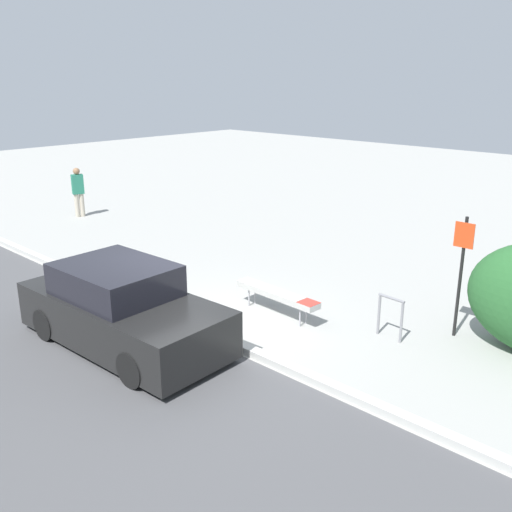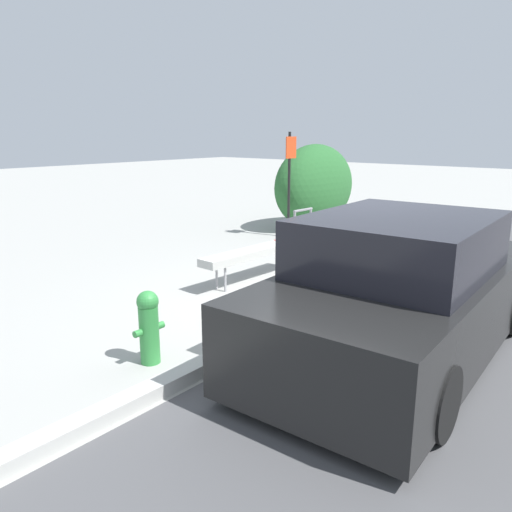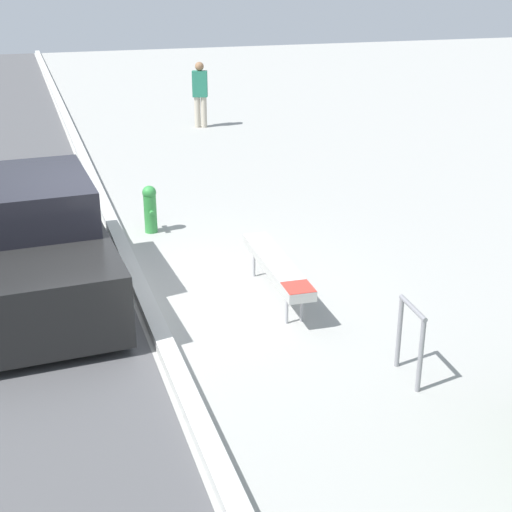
# 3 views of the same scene
# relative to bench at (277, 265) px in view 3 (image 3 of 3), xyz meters

# --- Properties ---
(ground_plane) EXTENTS (60.00, 60.00, 0.00)m
(ground_plane) POSITION_rel_bench_xyz_m (-0.57, -1.63, -0.45)
(ground_plane) COLOR #9E9E99
(curb) EXTENTS (60.00, 0.20, 0.13)m
(curb) POSITION_rel_bench_xyz_m (-0.57, -1.63, -0.38)
(curb) COLOR #B7B7B2
(curb) RESTS_ON ground_plane
(bench) EXTENTS (2.08, 0.43, 0.52)m
(bench) POSITION_rel_bench_xyz_m (0.00, 0.00, 0.00)
(bench) COLOR #99999E
(bench) RESTS_ON ground_plane
(bike_rack) EXTENTS (0.55, 0.10, 0.83)m
(bike_rack) POSITION_rel_bench_xyz_m (2.24, 0.61, 0.06)
(bike_rack) COLOR gray
(bike_rack) RESTS_ON ground_plane
(fire_hydrant) EXTENTS (0.36, 0.22, 0.77)m
(fire_hydrant) POSITION_rel_bench_xyz_m (-2.94, -1.06, -0.04)
(fire_hydrant) COLOR #338C3F
(fire_hydrant) RESTS_ON ground_plane
(pedestrian) EXTENTS (0.33, 0.43, 1.69)m
(pedestrian) POSITION_rel_bench_xyz_m (-10.58, 1.71, 0.46)
(pedestrian) COLOR #B7AD99
(pedestrian) RESTS_ON ground_plane
(parked_car_near) EXTENTS (4.23, 1.95, 1.50)m
(parked_car_near) POSITION_rel_bench_xyz_m (-1.14, -2.92, 0.23)
(parked_car_near) COLOR black
(parked_car_near) RESTS_ON ground_plane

